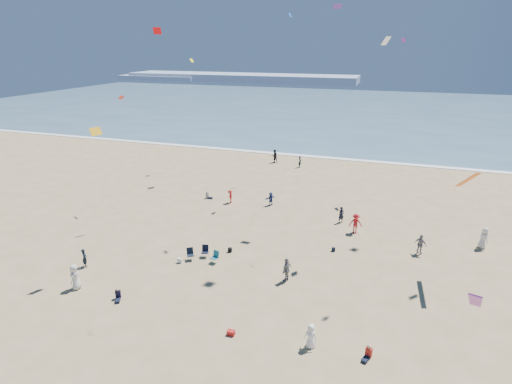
% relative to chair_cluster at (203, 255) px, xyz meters
% --- Properties ---
extents(ground, '(220.00, 220.00, 0.00)m').
position_rel_chair_cluster_xyz_m(ground, '(3.47, -11.04, -0.50)').
color(ground, tan).
rests_on(ground, ground).
extents(ocean, '(220.00, 100.00, 0.06)m').
position_rel_chair_cluster_xyz_m(ocean, '(3.47, 83.96, -0.47)').
color(ocean, '#476B84').
rests_on(ocean, ground).
extents(surf_line, '(220.00, 1.20, 0.08)m').
position_rel_chair_cluster_xyz_m(surf_line, '(3.47, 33.96, -0.46)').
color(surf_line, white).
rests_on(surf_line, ground).
extents(headland_far, '(110.00, 20.00, 3.20)m').
position_rel_chair_cluster_xyz_m(headland_far, '(-56.53, 158.96, 1.10)').
color(headland_far, '#7A8EA8').
rests_on(headland_far, ground).
extents(headland_near, '(40.00, 14.00, 2.00)m').
position_rel_chair_cluster_xyz_m(headland_near, '(-96.53, 153.96, 0.50)').
color(headland_near, '#7A8EA8').
rests_on(headland_near, ground).
extents(standing_flyers, '(30.67, 45.95, 1.92)m').
position_rel_chair_cluster_xyz_m(standing_flyers, '(5.77, 6.00, 0.37)').
color(standing_flyers, silver).
rests_on(standing_flyers, ground).
extents(seated_group, '(19.63, 27.34, 0.84)m').
position_rel_chair_cluster_xyz_m(seated_group, '(5.23, -4.98, -0.08)').
color(seated_group, white).
rests_on(seated_group, ground).
extents(chair_cluster, '(2.79, 1.58, 1.00)m').
position_rel_chair_cluster_xyz_m(chair_cluster, '(0.00, 0.00, 0.00)').
color(chair_cluster, black).
rests_on(chair_cluster, ground).
extents(white_tote, '(0.35, 0.20, 0.40)m').
position_rel_chair_cluster_xyz_m(white_tote, '(-1.58, -0.96, -0.30)').
color(white_tote, white).
rests_on(white_tote, ground).
extents(black_backpack, '(0.30, 0.22, 0.38)m').
position_rel_chair_cluster_xyz_m(black_backpack, '(1.53, 1.91, -0.31)').
color(black_backpack, black).
rests_on(black_backpack, ground).
extents(cooler, '(0.45, 0.30, 0.30)m').
position_rel_chair_cluster_xyz_m(cooler, '(5.39, -7.49, -0.35)').
color(cooler, red).
rests_on(cooler, ground).
extents(navy_bag, '(0.28, 0.18, 0.34)m').
position_rel_chair_cluster_xyz_m(navy_bag, '(9.71, 4.78, -0.33)').
color(navy_bag, black).
rests_on(navy_bag, ground).
extents(kites_aloft, '(34.91, 43.43, 26.92)m').
position_rel_chair_cluster_xyz_m(kites_aloft, '(11.96, 2.43, 14.33)').
color(kites_aloft, '#259D57').
rests_on(kites_aloft, ground).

